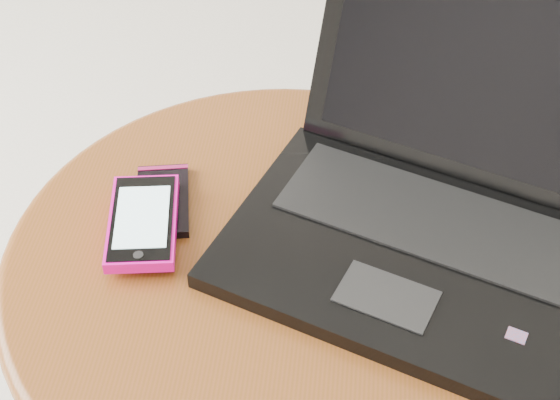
# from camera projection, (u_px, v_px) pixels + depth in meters

# --- Properties ---
(table) EXTENTS (0.57, 0.57, 0.45)m
(table) POSITION_uv_depth(u_px,v_px,m) (283.00, 315.00, 0.91)
(table) COLOR #593219
(table) RESTS_ON ground
(laptop) EXTENTS (0.44, 0.43, 0.22)m
(laptop) POSITION_uv_depth(u_px,v_px,m) (430.00, 204.00, 0.84)
(laptop) COLOR black
(laptop) RESTS_ON table
(phone_black) EXTENTS (0.07, 0.11, 0.01)m
(phone_black) POSITION_uv_depth(u_px,v_px,m) (163.00, 201.00, 0.89)
(phone_black) COLOR black
(phone_black) RESTS_ON table
(phone_pink) EXTENTS (0.09, 0.13, 0.02)m
(phone_pink) POSITION_uv_depth(u_px,v_px,m) (143.00, 222.00, 0.85)
(phone_pink) COLOR #FD08A2
(phone_pink) RESTS_ON phone_black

